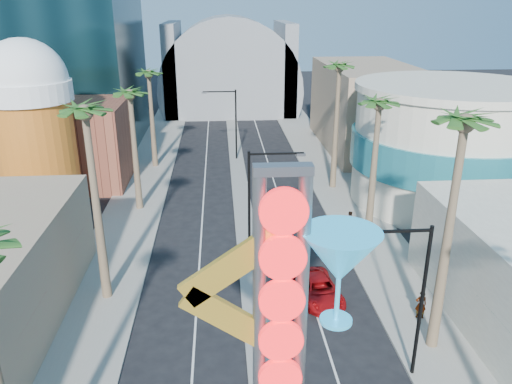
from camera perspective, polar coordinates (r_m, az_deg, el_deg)
name	(u,v)px	position (r m, az deg, el deg)	size (l,w,h in m)	color
sidewalk_west	(142,188)	(49.56, -12.88, 0.39)	(5.00, 100.00, 0.15)	gray
sidewalk_east	(335,184)	(50.26, 9.04, 0.97)	(5.00, 100.00, 0.15)	gray
median	(239,176)	(51.82, -1.99, 1.84)	(1.60, 84.00, 0.15)	gray
brick_filler_west	(77,142)	(52.58, -19.83, 5.35)	(10.00, 10.00, 8.00)	brown
filler_east	(367,107)	(62.73, 12.52, 9.42)	(10.00, 20.00, 10.00)	#A27E68
beer_mug	(32,123)	(44.60, -24.23, 7.22)	(7.00, 7.00, 14.50)	#C06319
turquoise_building	(447,145)	(46.99, 20.96, 5.02)	(16.60, 16.60, 10.60)	beige
canopy	(230,84)	(83.91, -3.02, 12.22)	(22.00, 16.00, 22.00)	slate
neon_sign	(305,314)	(17.18, 5.58, -13.74)	(6.53, 2.60, 12.55)	gray
streetlight_0	(257,196)	(33.32, 0.15, -0.46)	(3.79, 0.25, 8.00)	black
streetlight_1	(231,118)	(56.27, -2.87, 8.46)	(3.79, 0.25, 8.00)	black
streetlight_2	(413,290)	(24.10, 17.54, -10.60)	(3.45, 0.25, 8.00)	black
palm_1	(86,125)	(28.54, -18.82, 7.25)	(2.40, 2.40, 12.70)	brown
palm_2	(130,101)	(42.23, -14.17, 10.02)	(2.40, 2.40, 11.20)	brown
palm_3	(149,80)	(53.94, -12.13, 12.46)	(2.40, 2.40, 11.20)	brown
palm_5	(463,140)	(24.27, 22.54, 5.56)	(2.40, 2.40, 13.20)	brown
palm_6	(379,113)	(35.39, 13.84, 8.76)	(2.40, 2.40, 11.70)	brown
palm_7	(339,75)	(46.63, 9.47, 13.03)	(2.40, 2.40, 12.70)	brown
red_pickup	(319,289)	(31.16, 7.24, -10.95)	(2.20, 4.77, 1.33)	#B00D11
pedestrian_a	(421,305)	(30.37, 18.32, -12.11)	(0.63, 0.41, 1.73)	gray
pedestrian_b	(349,221)	(39.68, 10.61, -3.30)	(0.81, 0.63, 1.67)	gray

